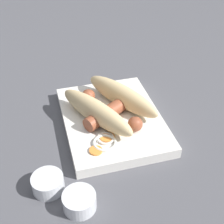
{
  "coord_description": "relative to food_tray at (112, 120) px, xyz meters",
  "views": [
    {
      "loc": [
        -0.48,
        0.13,
        0.43
      ],
      "look_at": [
        0.0,
        0.0,
        0.03
      ],
      "focal_mm": 50.0,
      "sensor_mm": 36.0,
      "label": 1
    }
  ],
  "objects": [
    {
      "name": "ground_plane",
      "position": [
        0.0,
        0.0,
        -0.01
      ],
      "size": [
        3.0,
        3.0,
        0.0
      ],
      "primitive_type": "plane",
      "color": "#4C4C51"
    },
    {
      "name": "food_tray",
      "position": [
        0.0,
        0.0,
        0.0
      ],
      "size": [
        0.25,
        0.2,
        0.02
      ],
      "color": "silver",
      "rests_on": "ground_plane"
    },
    {
      "name": "bread_roll",
      "position": [
        0.01,
        0.0,
        0.04
      ],
      "size": [
        0.22,
        0.19,
        0.05
      ],
      "color": "#DBBC84",
      "rests_on": "food_tray"
    },
    {
      "name": "sausage",
      "position": [
        0.0,
        0.0,
        0.03
      ],
      "size": [
        0.14,
        0.13,
        0.03
      ],
      "color": "brown",
      "rests_on": "food_tray"
    },
    {
      "name": "pickled_veggies",
      "position": [
        -0.07,
        0.03,
        0.01
      ],
      "size": [
        0.07,
        0.06,
        0.01
      ],
      "color": "orange",
      "rests_on": "food_tray"
    },
    {
      "name": "condiment_cup_near",
      "position": [
        -0.13,
        0.15,
        0.0
      ],
      "size": [
        0.05,
        0.05,
        0.03
      ],
      "color": "silver",
      "rests_on": "ground_plane"
    },
    {
      "name": "condiment_cup_far",
      "position": [
        -0.18,
        0.1,
        0.0
      ],
      "size": [
        0.05,
        0.05,
        0.03
      ],
      "color": "silver",
      "rests_on": "ground_plane"
    }
  ]
}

